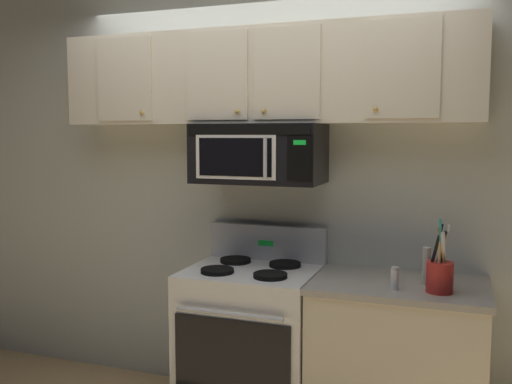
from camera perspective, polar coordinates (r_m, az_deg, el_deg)
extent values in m
cube|color=silver|center=(3.60, 1.62, 0.46)|extent=(5.20, 0.10, 2.70)
cube|color=white|center=(3.46, -0.41, -15.11)|extent=(0.76, 0.64, 0.90)
cube|color=black|center=(3.18, -2.54, -17.24)|extent=(0.67, 0.01, 0.52)
cylinder|color=#B7BABF|center=(3.05, -2.78, -12.26)|extent=(0.61, 0.03, 0.03)
cube|color=#B7BABF|center=(3.56, 1.18, -5.11)|extent=(0.76, 0.07, 0.22)
cube|color=#19D83F|center=(3.53, 0.99, -5.21)|extent=(0.10, 0.00, 0.04)
cylinder|color=black|center=(3.26, -3.95, -7.95)|extent=(0.19, 0.19, 0.02)
cylinder|color=black|center=(3.14, 1.46, -8.44)|extent=(0.19, 0.19, 0.02)
cylinder|color=black|center=(3.51, -2.09, -6.93)|extent=(0.19, 0.19, 0.02)
cylinder|color=black|center=(3.40, 2.96, -7.34)|extent=(0.19, 0.19, 0.02)
cube|color=black|center=(3.35, 0.32, 3.92)|extent=(0.76, 0.39, 0.35)
cube|color=black|center=(3.16, -0.89, 6.34)|extent=(0.73, 0.01, 0.06)
cube|color=white|center=(3.19, -2.14, 3.55)|extent=(0.49, 0.01, 0.25)
cube|color=black|center=(3.19, -2.16, 3.55)|extent=(0.44, 0.01, 0.22)
cube|color=black|center=(3.07, 4.45, 3.44)|extent=(0.14, 0.01, 0.25)
cube|color=#19D83F|center=(3.06, 4.44, 5.03)|extent=(0.07, 0.00, 0.03)
cylinder|color=#B7BABF|center=(3.10, 0.93, 3.49)|extent=(0.02, 0.02, 0.23)
cube|color=beige|center=(3.39, 0.50, 11.56)|extent=(2.50, 0.33, 0.55)
cube|color=beige|center=(3.61, -13.23, 11.07)|extent=(0.38, 0.01, 0.51)
sphere|color=tan|center=(3.51, -11.48, 7.89)|extent=(0.03, 0.03, 0.03)
cube|color=beige|center=(3.31, -4.01, 11.68)|extent=(0.38, 0.01, 0.51)
sphere|color=tan|center=(3.23, -1.96, 8.19)|extent=(0.03, 0.03, 0.03)
cube|color=beige|center=(3.17, 3.11, 11.95)|extent=(0.38, 0.01, 0.51)
sphere|color=tan|center=(3.18, 0.75, 8.23)|extent=(0.03, 0.03, 0.03)
cube|color=beige|center=(3.05, 14.61, 12.01)|extent=(0.38, 0.01, 0.51)
sphere|color=tan|center=(3.03, 12.01, 8.22)|extent=(0.03, 0.03, 0.03)
cube|color=beige|center=(3.30, 14.08, -16.68)|extent=(0.90, 0.62, 0.86)
cube|color=#9E998E|center=(3.16, 14.29, -9.11)|extent=(0.93, 0.65, 0.03)
cylinder|color=red|center=(2.99, 18.11, -8.21)|extent=(0.13, 0.13, 0.16)
cylinder|color=#BCBCC1|center=(2.96, 18.50, -5.99)|extent=(0.04, 0.08, 0.23)
cylinder|color=black|center=(2.95, 17.73, -5.62)|extent=(0.07, 0.03, 0.27)
cylinder|color=olive|center=(2.95, 18.38, -5.85)|extent=(0.07, 0.03, 0.25)
cylinder|color=black|center=(2.96, 18.15, -5.95)|extent=(0.07, 0.03, 0.23)
cylinder|color=silver|center=(2.98, 18.24, -5.57)|extent=(0.09, 0.04, 0.26)
cylinder|color=tan|center=(2.94, 18.10, -5.82)|extent=(0.02, 0.06, 0.25)
cylinder|color=teal|center=(2.95, 18.21, -5.34)|extent=(0.02, 0.09, 0.29)
cylinder|color=white|center=(2.98, 13.86, -8.64)|extent=(0.04, 0.04, 0.10)
cylinder|color=#B7BABF|center=(2.96, 13.89, -7.53)|extent=(0.04, 0.04, 0.02)
cylinder|color=#B7B2A8|center=(3.11, 16.89, -7.20)|extent=(0.04, 0.04, 0.20)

